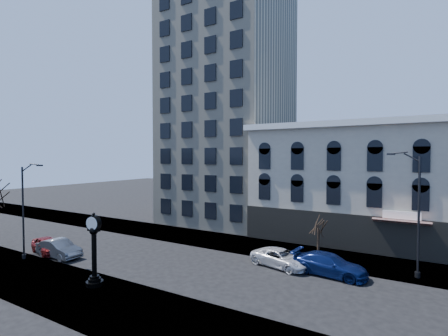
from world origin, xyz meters
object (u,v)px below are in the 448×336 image
Objects in this scene: street_lamp_near at (28,186)px; street_clock at (94,253)px; car_near_a at (47,245)px; car_near_b at (59,248)px.

street_clock is at bearing -19.41° from street_lamp_near.
street_clock is 0.60× the size of street_lamp_near.
car_near_a is (-0.78, 2.06, -5.78)m from street_lamp_near.
street_clock is 11.04m from car_near_a.
street_clock is 1.07× the size of car_near_b.
street_lamp_near is 6.18m from car_near_b.
car_near_a is 2.02m from car_near_b.
street_clock is at bearing -93.21° from car_near_a.
street_lamp_near is at bearing 148.04° from car_near_b.
street_clock is 1.15× the size of car_near_a.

